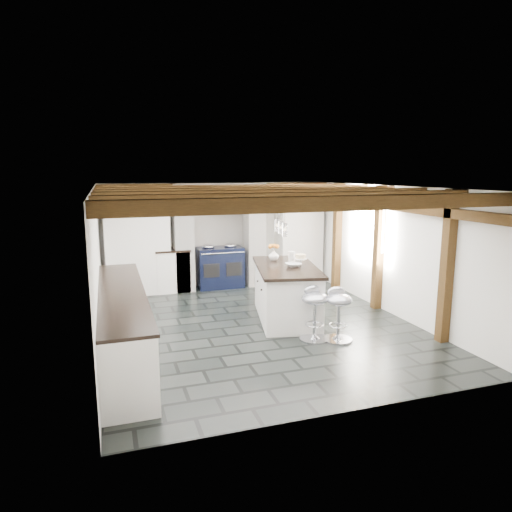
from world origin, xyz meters
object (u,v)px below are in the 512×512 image
object	(u,v)px
range_cooker	(220,266)
kitchen_island	(286,292)
bar_stool_far	(314,307)
bar_stool_near	(338,308)

from	to	relation	value
range_cooker	kitchen_island	distance (m)	2.58
bar_stool_far	bar_stool_near	bearing A→B (deg)	-31.65
kitchen_island	bar_stool_near	world-z (taller)	kitchen_island
bar_stool_far	kitchen_island	bearing A→B (deg)	82.79
range_cooker	bar_stool_far	distance (m)	3.66
kitchen_island	bar_stool_near	bearing A→B (deg)	-61.63
range_cooker	kitchen_island	size ratio (longest dim) A/B	0.48
range_cooker	bar_stool_far	world-z (taller)	range_cooker
bar_stool_near	bar_stool_far	xyz separation A→B (m)	(-0.33, 0.14, 0.01)
bar_stool_near	bar_stool_far	world-z (taller)	bar_stool_far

